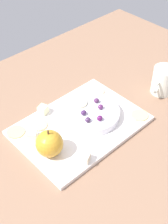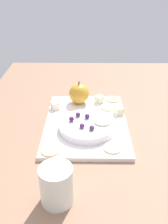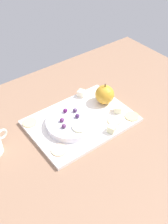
# 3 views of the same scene
# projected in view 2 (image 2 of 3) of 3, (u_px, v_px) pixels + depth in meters

# --- Properties ---
(table) EXTENTS (1.33, 0.88, 0.04)m
(table) POSITION_uv_depth(u_px,v_px,m) (97.00, 136.00, 0.84)
(table) COLOR #8B6750
(table) RESTS_ON ground
(platter) EXTENTS (0.38, 0.27, 0.01)m
(platter) POSITION_uv_depth(u_px,v_px,m) (86.00, 123.00, 0.86)
(platter) COLOR white
(platter) RESTS_ON table
(serving_dish) EXTENTS (0.18, 0.18, 0.02)m
(serving_dish) POSITION_uv_depth(u_px,v_px,m) (87.00, 126.00, 0.81)
(serving_dish) COLOR white
(serving_dish) RESTS_ON platter
(apple_whole) EXTENTS (0.07, 0.07, 0.07)m
(apple_whole) POSITION_uv_depth(u_px,v_px,m) (79.00, 94.00, 0.96)
(apple_whole) COLOR gold
(apple_whole) RESTS_ON platter
(apple_stem) EXTENTS (0.01, 0.01, 0.01)m
(apple_stem) POSITION_uv_depth(u_px,v_px,m) (79.00, 83.00, 0.94)
(apple_stem) COLOR brown
(apple_stem) RESTS_ON apple_whole
(cheese_cube_0) EXTENTS (0.04, 0.04, 0.03)m
(cheese_cube_0) POSITION_uv_depth(u_px,v_px,m) (99.00, 99.00, 0.97)
(cheese_cube_0) COLOR #F0F1CD
(cheese_cube_0) RESTS_ON platter
(cheese_cube_1) EXTENTS (0.04, 0.04, 0.03)m
(cheese_cube_1) POSITION_uv_depth(u_px,v_px,m) (55.00, 106.00, 0.93)
(cheese_cube_1) COLOR #F9EBCB
(cheese_cube_1) RESTS_ON platter
(cheese_cube_2) EXTENTS (0.03, 0.03, 0.03)m
(cheese_cube_2) POSITION_uv_depth(u_px,v_px,m) (119.00, 111.00, 0.90)
(cheese_cube_2) COLOR #F4F4BE
(cheese_cube_2) RESTS_ON platter
(cracker_0) EXTENTS (0.05, 0.05, 0.00)m
(cracker_0) POSITION_uv_depth(u_px,v_px,m) (113.00, 99.00, 1.00)
(cracker_0) COLOR #D5BD7E
(cracker_0) RESTS_ON platter
(cracker_1) EXTENTS (0.05, 0.05, 0.00)m
(cracker_1) POSITION_uv_depth(u_px,v_px,m) (50.00, 151.00, 0.72)
(cracker_1) COLOR #DEC582
(cracker_1) RESTS_ON platter
(cracker_2) EXTENTS (0.05, 0.05, 0.00)m
(cracker_2) POSITION_uv_depth(u_px,v_px,m) (112.00, 148.00, 0.73)
(cracker_2) COLOR #E2BB8A
(cracker_2) RESTS_ON platter
(cracker_3) EXTENTS (0.05, 0.05, 0.00)m
(cracker_3) POSITION_uv_depth(u_px,v_px,m) (108.00, 108.00, 0.94)
(cracker_3) COLOR #E3C08A
(cracker_3) RESTS_ON platter
(grape_0) EXTENTS (0.02, 0.02, 0.01)m
(grape_0) POSITION_uv_depth(u_px,v_px,m) (78.00, 114.00, 0.84)
(grape_0) COLOR #442A50
(grape_0) RESTS_ON serving_dish
(grape_1) EXTENTS (0.02, 0.02, 0.02)m
(grape_1) POSITION_uv_depth(u_px,v_px,m) (92.00, 128.00, 0.77)
(grape_1) COLOR #542A55
(grape_1) RESTS_ON serving_dish
(grape_2) EXTENTS (0.02, 0.02, 0.02)m
(grape_2) POSITION_uv_depth(u_px,v_px,m) (71.00, 120.00, 0.81)
(grape_2) COLOR #581856
(grape_2) RESTS_ON serving_dish
(grape_3) EXTENTS (0.02, 0.02, 0.01)m
(grape_3) POSITION_uv_depth(u_px,v_px,m) (82.00, 126.00, 0.78)
(grape_3) COLOR #582459
(grape_3) RESTS_ON serving_dish
(grape_4) EXTENTS (0.02, 0.02, 0.02)m
(grape_4) POSITION_uv_depth(u_px,v_px,m) (87.00, 116.00, 0.83)
(grape_4) COLOR #402251
(grape_4) RESTS_ON serving_dish
(apple_slice_0) EXTENTS (0.05, 0.05, 0.01)m
(apple_slice_0) POSITION_uv_depth(u_px,v_px,m) (102.00, 122.00, 0.81)
(apple_slice_0) COLOR beige
(apple_slice_0) RESTS_ON serving_dish
(cup) EXTENTS (0.11, 0.07, 0.09)m
(cup) POSITION_uv_depth(u_px,v_px,m) (57.00, 185.00, 0.57)
(cup) COLOR silver
(cup) RESTS_ON table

